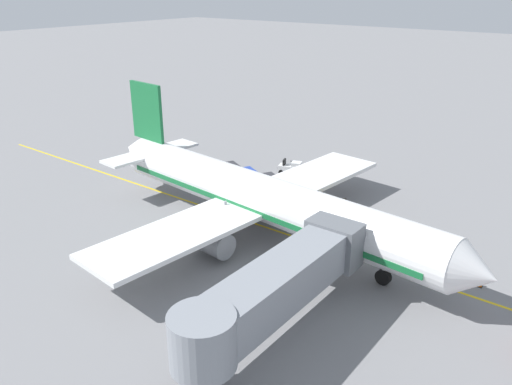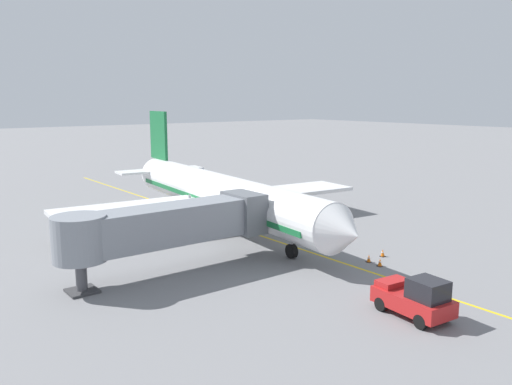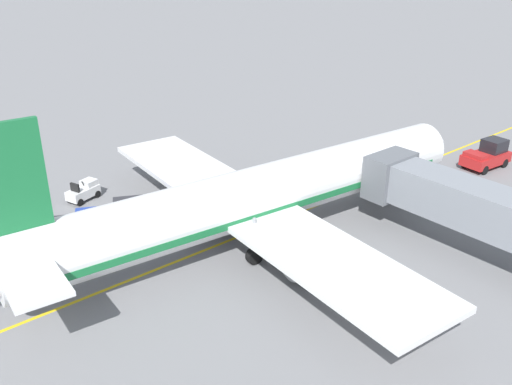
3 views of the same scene
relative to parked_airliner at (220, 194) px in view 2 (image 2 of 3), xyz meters
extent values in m
plane|color=slate|center=(-1.15, 0.11, -3.19)|extent=(400.00, 400.00, 0.00)
cube|color=gold|center=(-1.15, 0.11, -3.18)|extent=(0.24, 80.00, 0.01)
cylinder|color=white|center=(0.02, 0.27, 0.10)|extent=(6.61, 32.20, 3.70)
cube|color=#196B38|center=(0.02, 0.27, -0.36)|extent=(6.41, 29.66, 0.44)
cone|color=white|center=(1.60, 17.40, 0.10)|extent=(3.83, 2.72, 3.63)
cone|color=white|center=(-1.56, -17.06, 0.40)|extent=(3.39, 3.08, 3.14)
cube|color=black|center=(1.43, 15.61, 0.75)|extent=(2.86, 1.35, 0.60)
cube|color=white|center=(-0.07, -0.72, -0.55)|extent=(30.35, 7.92, 0.36)
cylinder|color=gray|center=(-5.47, 0.57, -1.80)|extent=(2.28, 3.37, 2.00)
cylinder|color=gray|center=(5.48, -0.43, -1.80)|extent=(2.28, 3.37, 2.00)
cube|color=#196B38|center=(-1.35, -14.67, 4.70)|extent=(0.72, 4.41, 5.50)
cube|color=white|center=(-1.33, -14.47, 0.65)|extent=(10.20, 3.50, 0.24)
cylinder|color=black|center=(1.05, 11.42, -2.64)|extent=(0.55, 1.14, 1.10)
cylinder|color=gray|center=(1.05, 11.42, -1.09)|extent=(0.24, 0.24, 2.00)
cylinder|color=black|center=(-2.45, -1.51, -2.64)|extent=(0.55, 1.14, 1.10)
cylinder|color=gray|center=(-2.45, -1.51, -1.09)|extent=(0.24, 0.24, 2.00)
cylinder|color=black|center=(2.13, -1.93, -2.64)|extent=(0.55, 1.14, 1.10)
cylinder|color=gray|center=(2.13, -1.93, -1.09)|extent=(0.24, 0.24, 2.00)
cube|color=gray|center=(9.58, 8.85, 0.30)|extent=(13.42, 2.80, 2.60)
cube|color=slate|center=(3.67, 8.85, 0.30)|extent=(2.00, 3.50, 2.99)
cylinder|color=gray|center=(16.29, 8.85, 0.30)|extent=(3.36, 3.36, 2.86)
cylinder|color=#4C4C51|center=(16.29, 8.85, -2.09)|extent=(0.70, 0.70, 2.19)
cube|color=#38383A|center=(16.29, 8.85, -3.11)|extent=(1.80, 1.80, 0.16)
cube|color=#B21E1E|center=(2.90, 23.72, -2.34)|extent=(2.60, 4.59, 0.90)
cube|color=black|center=(2.99, 24.71, -1.34)|extent=(1.82, 1.99, 1.10)
cube|color=#B21E1E|center=(2.75, 22.19, -1.71)|extent=(1.97, 1.27, 0.36)
cylinder|color=black|center=(3.69, 22.21, -2.79)|extent=(0.42, 0.83, 0.80)
cylinder|color=black|center=(1.83, 22.39, -2.79)|extent=(0.42, 0.83, 0.80)
cylinder|color=black|center=(3.96, 25.06, -2.79)|extent=(0.42, 0.83, 0.80)
cylinder|color=black|center=(2.10, 25.24, -2.79)|extent=(0.42, 0.83, 0.80)
cube|color=silver|center=(-13.35, -6.04, -2.56)|extent=(1.94, 2.75, 0.70)
cube|color=silver|center=(-13.57, -5.38, -1.99)|extent=(1.30, 1.32, 0.44)
cube|color=black|center=(-13.13, -6.69, -1.89)|extent=(0.85, 0.42, 0.64)
cylinder|color=black|center=(-13.39, -5.92, -1.91)|extent=(0.16, 0.28, 0.54)
cylinder|color=black|center=(-14.14, -5.38, -2.91)|extent=(0.37, 0.59, 0.56)
cylinder|color=black|center=(-13.12, -5.03, -2.91)|extent=(0.37, 0.59, 0.56)
cylinder|color=black|center=(-13.58, -7.04, -2.91)|extent=(0.37, 0.59, 0.56)
cylinder|color=black|center=(-12.56, -6.69, -2.91)|extent=(0.37, 0.59, 0.56)
cube|color=#1E339E|center=(-6.05, -4.68, -2.56)|extent=(1.98, 2.76, 0.70)
cube|color=#1E339E|center=(-5.82, -4.04, -1.99)|extent=(1.32, 1.33, 0.44)
cube|color=black|center=(-6.28, -5.33, -1.89)|extent=(0.84, 0.44, 0.64)
cylinder|color=black|center=(-6.01, -4.56, -1.91)|extent=(0.16, 0.27, 0.54)
cylinder|color=black|center=(-6.26, -3.68, -2.91)|extent=(0.38, 0.59, 0.56)
cylinder|color=black|center=(-5.24, -4.04, -2.91)|extent=(0.38, 0.59, 0.56)
cylinder|color=black|center=(-6.86, -5.32, -2.91)|extent=(0.38, 0.59, 0.56)
cylinder|color=black|center=(-5.84, -5.69, -2.91)|extent=(0.38, 0.59, 0.56)
cube|color=gold|center=(-6.89, 4.28, -2.56)|extent=(2.12, 2.77, 0.70)
cube|color=gold|center=(-6.61, 4.91, -1.99)|extent=(1.36, 1.37, 0.44)
cube|color=black|center=(-7.17, 3.66, -1.89)|extent=(0.83, 0.49, 0.64)
cylinder|color=black|center=(-6.84, 4.40, -1.91)|extent=(0.18, 0.27, 0.54)
cylinder|color=black|center=(-7.03, 5.30, -2.91)|extent=(0.41, 0.59, 0.56)
cylinder|color=black|center=(-6.04, 4.86, -2.91)|extent=(0.41, 0.59, 0.56)
cylinder|color=black|center=(-7.74, 3.70, -2.91)|extent=(0.41, 0.59, 0.56)
cylinder|color=black|center=(-6.76, 3.26, -2.91)|extent=(0.41, 0.59, 0.56)
cube|color=#4C4C51|center=(-8.14, -4.92, -2.77)|extent=(2.17, 2.55, 0.12)
cube|color=#2D2D33|center=(-8.14, -4.92, -2.16)|extent=(2.06, 2.42, 1.10)
cylinder|color=#4C4C51|center=(-7.47, -3.63, -2.78)|extent=(0.38, 0.65, 0.07)
cylinder|color=black|center=(-8.25, -3.93, -3.01)|extent=(0.27, 0.37, 0.36)
cylinder|color=black|center=(-7.27, -4.44, -3.01)|extent=(0.27, 0.37, 0.36)
cylinder|color=black|center=(-9.01, -5.40, -3.01)|extent=(0.27, 0.37, 0.36)
cylinder|color=black|center=(-8.03, -5.91, -3.01)|extent=(0.27, 0.37, 0.36)
cube|color=#4C4C51|center=(-8.14, -7.69, -2.77)|extent=(2.17, 2.55, 0.12)
cube|color=#233D9E|center=(-8.14, -7.69, -2.16)|extent=(2.06, 2.42, 1.10)
cylinder|color=#4C4C51|center=(-7.47, -6.40, -2.78)|extent=(0.38, 0.65, 0.07)
cylinder|color=black|center=(-8.25, -6.70, -3.01)|extent=(0.27, 0.37, 0.36)
cylinder|color=black|center=(-7.27, -7.21, -3.01)|extent=(0.27, 0.37, 0.36)
cylinder|color=black|center=(-9.01, -8.17, -3.01)|extent=(0.27, 0.37, 0.36)
cylinder|color=black|center=(-8.03, -8.67, -3.01)|extent=(0.27, 0.37, 0.36)
cube|color=#4C4C51|center=(-8.45, -10.21, -2.77)|extent=(2.17, 2.55, 0.12)
cube|color=#2D2D33|center=(-8.45, -10.21, -2.16)|extent=(2.06, 2.42, 1.10)
cylinder|color=#4C4C51|center=(-7.78, -8.92, -2.78)|extent=(0.38, 0.65, 0.07)
cylinder|color=black|center=(-8.56, -9.22, -3.01)|extent=(0.27, 0.37, 0.36)
cylinder|color=black|center=(-7.58, -9.73, -3.01)|extent=(0.27, 0.37, 0.36)
cylinder|color=black|center=(-9.32, -10.68, -3.01)|extent=(0.27, 0.37, 0.36)
cylinder|color=black|center=(-8.34, -11.19, -3.01)|extent=(0.27, 0.37, 0.36)
cylinder|color=#232328|center=(-5.33, 9.59, -2.76)|extent=(0.15, 0.15, 0.85)
cylinder|color=#232328|center=(-5.20, 9.44, -2.76)|extent=(0.15, 0.15, 0.85)
cube|color=yellow|center=(-5.26, 9.51, -2.04)|extent=(0.43, 0.44, 0.60)
cylinder|color=yellow|center=(-5.43, 9.70, -2.09)|extent=(0.21, 0.23, 0.57)
cylinder|color=yellow|center=(-5.10, 9.32, -2.09)|extent=(0.21, 0.23, 0.57)
sphere|color=#997051|center=(-5.26, 9.51, -1.61)|extent=(0.22, 0.22, 0.22)
cube|color=red|center=(-5.26, 9.51, -1.59)|extent=(0.23, 0.25, 0.10)
cube|color=black|center=(-2.71, 16.86, -3.17)|extent=(0.36, 0.36, 0.04)
cone|color=orange|center=(-2.71, 16.86, -2.87)|extent=(0.30, 0.30, 0.55)
cylinder|color=white|center=(-2.71, 16.86, -2.84)|extent=(0.21, 0.21, 0.06)
cube|color=black|center=(-4.77, 15.43, -3.17)|extent=(0.36, 0.36, 0.04)
cone|color=orange|center=(-4.77, 15.43, -2.87)|extent=(0.30, 0.30, 0.55)
cylinder|color=white|center=(-4.77, 15.43, -2.84)|extent=(0.21, 0.21, 0.06)
cube|color=black|center=(-2.81, 15.73, -3.17)|extent=(0.36, 0.36, 0.04)
cone|color=orange|center=(-2.81, 15.73, -2.87)|extent=(0.30, 0.30, 0.55)
cylinder|color=white|center=(-2.81, 15.73, -2.84)|extent=(0.21, 0.21, 0.06)
camera|label=1|loc=(30.68, 23.15, 16.23)|focal=36.17mm
camera|label=2|loc=(26.73, 40.41, 8.75)|focal=36.82mm
camera|label=3|loc=(24.59, -20.74, 14.85)|focal=38.91mm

